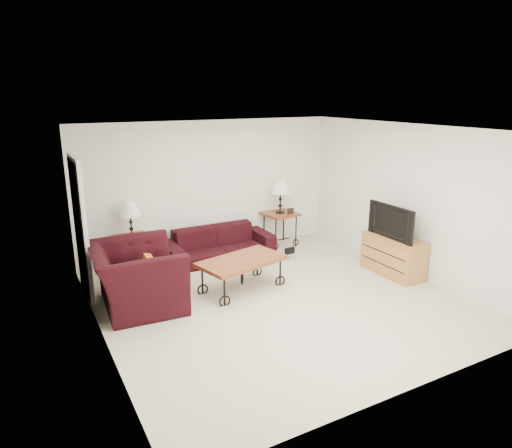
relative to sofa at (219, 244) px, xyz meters
The scene contains 20 objects.
ground 2.04m from the sofa, 88.09° to the right, with size 5.00×5.00×0.00m, color beige.
wall_back 1.07m from the sofa, 82.00° to the left, with size 5.00×0.02×2.50m, color white.
wall_front 4.62m from the sofa, 89.15° to the right, with size 5.00×0.02×2.50m, color white.
wall_left 3.30m from the sofa, 140.29° to the right, with size 0.02×5.00×2.50m, color white.
wall_right 3.40m from the sofa, 38.20° to the right, with size 0.02×5.00×2.50m, color white.
ceiling 2.99m from the sofa, 88.09° to the right, with size 5.00×5.00×0.00m, color white.
doorway 2.54m from the sofa, behind, with size 0.08×0.94×2.04m, color black.
sofa is the anchor object (origin of this frame).
side_table_left 1.53m from the sofa, behind, with size 0.57×0.57×0.62m, color brown.
side_table_right 1.44m from the sofa, ahead, with size 0.61×0.61×0.67m, color brown.
lamp_left 1.66m from the sofa, behind, with size 0.35×0.35×0.62m, color black, non-canonical shape.
lamp_right 1.60m from the sofa, ahead, with size 0.38×0.38×0.67m, color black, non-canonical shape.
photo_frame_left 1.71m from the sofa, behind, with size 0.12×0.02×0.10m, color black.
photo_frame_right 1.63m from the sofa, ahead, with size 0.13×0.02×0.11m, color black.
coffee_table 1.44m from the sofa, 99.28° to the right, with size 1.33×0.72×0.50m, color brown.
armchair 2.18m from the sofa, 146.22° to the right, with size 1.38×1.21×0.90m, color black.
throw_pillow 2.09m from the sofa, 142.78° to the right, with size 0.41×0.11×0.41m, color #BE6418.
tv_stand 3.08m from the sofa, 41.78° to the right, with size 0.45×1.09×0.65m, color tan.
television 3.13m from the sofa, 42.03° to the right, with size 0.97×0.13×0.56m, color black.
backpack 1.27m from the sofa, 23.07° to the right, with size 0.29×0.22×0.38m, color black.
Camera 1 is at (-3.28, -5.35, 2.97)m, focal length 32.25 mm.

